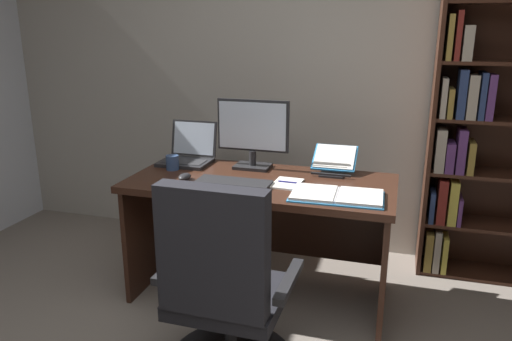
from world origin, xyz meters
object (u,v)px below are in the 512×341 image
(keyboard, at_px, (234,183))
(open_binder, at_px, (337,195))
(monitor, at_px, (253,134))
(reading_stand_with_book, at_px, (334,161))
(desk, at_px, (264,209))
(pen, at_px, (290,182))
(bookshelf, at_px, (483,116))
(laptop, at_px, (188,154))
(computer_mouse, at_px, (185,177))
(office_chair, at_px, (224,299))
(notepad, at_px, (287,183))
(coffee_mug, at_px, (172,163))

(keyboard, relative_size, open_binder, 0.86)
(monitor, height_order, reading_stand_with_book, monitor)
(keyboard, bearing_deg, reading_stand_with_book, 39.90)
(desk, height_order, pen, pen)
(desk, xyz_separation_m, keyboard, (-0.12, -0.20, 0.22))
(desk, distance_m, reading_stand_with_book, 0.52)
(bookshelf, bearing_deg, open_binder, -131.88)
(laptop, xyz_separation_m, computer_mouse, (0.14, -0.37, -0.03))
(desk, height_order, keyboard, keyboard)
(reading_stand_with_book, bearing_deg, computer_mouse, -152.39)
(office_chair, height_order, monitor, monitor)
(open_binder, bearing_deg, reading_stand_with_book, 98.01)
(monitor, distance_m, notepad, 0.44)
(monitor, xyz_separation_m, computer_mouse, (-0.30, -0.36, -0.19))
(bookshelf, relative_size, laptop, 6.62)
(computer_mouse, xyz_separation_m, open_binder, (0.88, -0.05, -0.01))
(open_binder, bearing_deg, desk, 149.23)
(keyboard, distance_m, coffee_mug, 0.50)
(open_binder, xyz_separation_m, notepad, (-0.30, 0.15, -0.01))
(bookshelf, height_order, office_chair, bookshelf)
(computer_mouse, bearing_deg, coffee_mug, 132.53)
(desk, bearing_deg, office_chair, -86.50)
(desk, height_order, office_chair, office_chair)
(reading_stand_with_book, relative_size, coffee_mug, 2.88)
(keyboard, xyz_separation_m, notepad, (0.28, 0.10, -0.01))
(bookshelf, bearing_deg, reading_stand_with_book, -155.34)
(office_chair, relative_size, keyboard, 2.34)
(laptop, distance_m, coffee_mug, 0.19)
(open_binder, height_order, notepad, open_binder)
(desk, xyz_separation_m, computer_mouse, (-0.42, -0.20, 0.23))
(notepad, bearing_deg, desk, 146.20)
(bookshelf, height_order, pen, bookshelf)
(computer_mouse, xyz_separation_m, notepad, (0.58, 0.10, -0.02))
(open_binder, relative_size, coffee_mug, 5.37)
(coffee_mug, bearing_deg, office_chair, -52.23)
(laptop, relative_size, notepad, 1.51)
(laptop, distance_m, keyboard, 0.58)
(office_chair, distance_m, open_binder, 0.80)
(office_chair, bearing_deg, keyboard, 105.62)
(desk, bearing_deg, notepad, -33.80)
(pen, bearing_deg, desk, 149.19)
(bookshelf, distance_m, keyboard, 1.61)
(monitor, relative_size, notepad, 2.17)
(bookshelf, xyz_separation_m, pen, (-1.05, -0.72, -0.31))
(bookshelf, distance_m, reading_stand_with_book, 0.97)
(desk, relative_size, bookshelf, 0.73)
(open_binder, distance_m, pen, 0.32)
(desk, relative_size, coffee_mug, 16.76)
(reading_stand_with_book, bearing_deg, laptop, -177.03)
(office_chair, distance_m, pen, 0.82)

